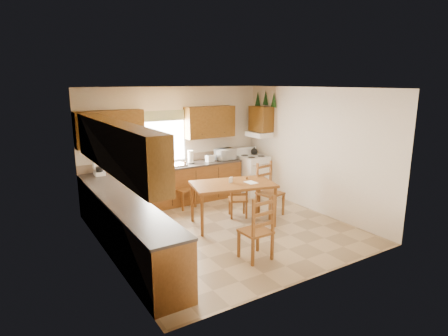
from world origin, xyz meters
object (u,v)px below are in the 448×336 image
chair_near_left (256,227)px  dining_table (233,204)px  chair_far_right (270,190)px  chair_far_left (184,186)px  microwave (225,154)px  stove (253,175)px  chair_near_right (238,196)px

chair_near_left → dining_table: bearing=-111.2°
chair_near_left → chair_far_right: size_ratio=0.96×
chair_far_left → microwave: bearing=-0.6°
chair_far_right → stove: bearing=58.8°
chair_near_right → microwave: bearing=-87.8°
microwave → chair_far_right: microwave is taller
chair_near_left → chair_near_right: size_ratio=1.21×
stove → chair_near_left: size_ratio=0.89×
stove → chair_far_left: chair_far_left is taller
stove → chair_far_left: size_ratio=0.95×
microwave → dining_table: (-0.92, -1.74, -0.63)m
microwave → chair_near_left: 3.54m
microwave → dining_table: 2.07m
chair_near_right → dining_table: bearing=67.6°
dining_table → chair_far_right: bearing=15.1°
chair_far_left → chair_far_right: bearing=-60.2°
dining_table → chair_near_right: (0.33, 0.31, 0.02)m
chair_near_left → microwave: bearing=-115.8°
stove → chair_near_right: size_ratio=1.08×
stove → microwave: (-0.68, 0.22, 0.57)m
chair_near_right → chair_far_right: (0.64, -0.29, 0.12)m
chair_near_right → chair_far_right: chair_far_right is taller
microwave → stove: bearing=-22.0°
microwave → chair_near_left: (-1.44, -3.19, -0.51)m
microwave → chair_near_right: size_ratio=0.50×
chair_near_left → chair_near_right: (0.85, 1.76, -0.09)m
stove → chair_far_right: chair_far_right is taller
dining_table → chair_near_right: 0.45m
stove → chair_near_right: 1.77m
chair_far_left → stove: bearing=-11.2°
chair_near_left → chair_far_right: chair_far_right is taller
stove → chair_far_right: size_ratio=0.85×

